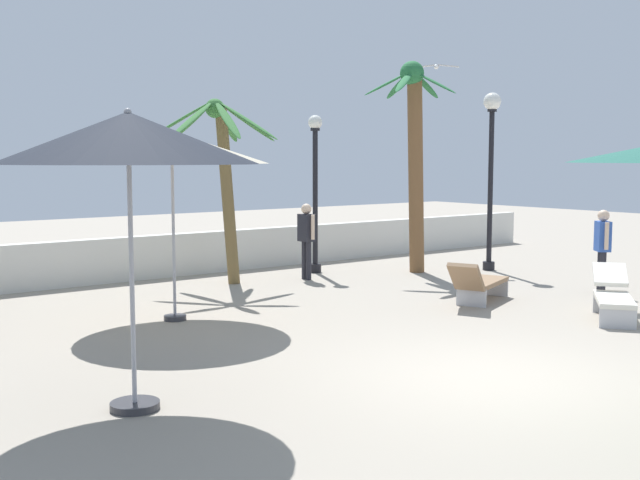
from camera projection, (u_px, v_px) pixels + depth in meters
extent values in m
plane|color=#9E9384|center=(497.00, 380.00, 9.43)|extent=(56.00, 56.00, 0.00)
cube|color=silver|center=(139.00, 258.00, 17.18)|extent=(25.20, 0.30, 0.95)
cylinder|color=#333338|center=(175.00, 318.00, 12.90)|extent=(0.37, 0.37, 0.08)
cylinder|color=#A5A5AD|center=(174.00, 241.00, 12.77)|extent=(0.05, 0.05, 2.61)
cone|color=#B7AD93|center=(172.00, 147.00, 12.61)|extent=(3.12, 3.12, 0.51)
sphere|color=#99999E|center=(171.00, 131.00, 12.59)|extent=(0.08, 0.08, 0.08)
cylinder|color=#333338|center=(135.00, 405.00, 8.32)|extent=(0.52, 0.52, 0.08)
cylinder|color=#A5A5AD|center=(132.00, 286.00, 8.18)|extent=(0.05, 0.05, 2.63)
cone|color=black|center=(128.00, 138.00, 8.03)|extent=(2.68, 2.68, 0.53)
sphere|color=#99999E|center=(128.00, 112.00, 8.00)|extent=(0.08, 0.08, 0.08)
cylinder|color=brown|center=(228.00, 197.00, 16.42)|extent=(0.52, 0.25, 3.67)
sphere|color=#347033|center=(215.00, 108.00, 16.06)|extent=(0.40, 0.40, 0.40)
ellipsoid|color=#347033|center=(248.00, 122.00, 16.52)|extent=(1.36, 0.27, 0.82)
ellipsoid|color=#347033|center=(227.00, 123.00, 16.83)|extent=(1.15, 1.03, 0.82)
ellipsoid|color=#347033|center=(190.00, 123.00, 16.57)|extent=(0.50, 1.36, 0.82)
ellipsoid|color=#347033|center=(178.00, 121.00, 16.05)|extent=(1.21, 0.94, 0.82)
ellipsoid|color=#347033|center=(191.00, 120.00, 15.43)|extent=(1.32, 0.71, 0.82)
ellipsoid|color=#347033|center=(228.00, 120.00, 15.41)|extent=(0.46, 1.36, 0.82)
ellipsoid|color=#347033|center=(248.00, 121.00, 15.79)|extent=(0.83, 1.27, 0.82)
cylinder|color=brown|center=(416.00, 174.00, 18.08)|extent=(0.50, 0.34, 4.57)
sphere|color=#276C3B|center=(412.00, 73.00, 17.75)|extent=(0.55, 0.55, 0.55)
ellipsoid|color=#276C3B|center=(426.00, 86.00, 18.20)|extent=(1.06, 0.40, 0.58)
ellipsoid|color=#276C3B|center=(399.00, 86.00, 18.28)|extent=(0.41, 1.06, 0.58)
ellipsoid|color=#276C3B|center=(387.00, 84.00, 17.75)|extent=(0.96, 0.77, 0.58)
ellipsoid|color=#276C3B|center=(404.00, 82.00, 17.25)|extent=(1.01, 0.67, 0.58)
ellipsoid|color=#276C3B|center=(435.00, 82.00, 17.46)|extent=(0.54, 1.05, 0.58)
cylinder|color=black|center=(315.00, 268.00, 18.29)|extent=(0.28, 0.28, 0.20)
cylinder|color=black|center=(315.00, 202.00, 18.13)|extent=(0.12, 0.12, 3.30)
cylinder|color=black|center=(315.00, 130.00, 17.96)|extent=(0.22, 0.22, 0.06)
sphere|color=white|center=(315.00, 122.00, 17.94)|extent=(0.33, 0.33, 0.33)
cylinder|color=black|center=(489.00, 266.00, 18.67)|extent=(0.28, 0.28, 0.20)
cylinder|color=black|center=(490.00, 191.00, 18.49)|extent=(0.12, 0.12, 3.75)
cylinder|color=black|center=(492.00, 110.00, 18.29)|extent=(0.22, 0.22, 0.06)
sphere|color=white|center=(492.00, 101.00, 18.27)|extent=(0.41, 0.41, 0.41)
cube|color=#B7B7BC|center=(494.00, 287.00, 15.18)|extent=(0.24, 0.52, 0.35)
cube|color=#B7B7BC|center=(471.00, 297.00, 14.06)|extent=(0.24, 0.52, 0.35)
cube|color=#8C6B4C|center=(483.00, 282.00, 14.61)|extent=(1.50, 1.03, 0.08)
cube|color=#8C6B4C|center=(466.00, 277.00, 13.78)|extent=(0.67, 0.70, 0.53)
cube|color=#B7B7BC|center=(618.00, 318.00, 12.22)|extent=(0.36, 0.46, 0.35)
cube|color=#B7B7BC|center=(610.00, 303.00, 13.47)|extent=(0.36, 0.46, 0.35)
cube|color=silver|center=(614.00, 299.00, 12.83)|extent=(1.45, 1.28, 0.08)
cube|color=silver|center=(610.00, 274.00, 13.60)|extent=(0.83, 0.82, 0.35)
cylinder|color=#26262D|center=(603.00, 273.00, 15.37)|extent=(0.12, 0.12, 0.83)
cylinder|color=#26262D|center=(600.00, 272.00, 15.53)|extent=(0.12, 0.12, 0.83)
cube|color=#3359B2|center=(603.00, 236.00, 15.37)|extent=(0.42, 0.43, 0.59)
sphere|color=beige|center=(604.00, 216.00, 15.33)|extent=(0.22, 0.22, 0.22)
cylinder|color=beige|center=(607.00, 236.00, 15.13)|extent=(0.08, 0.08, 0.53)
cylinder|color=beige|center=(599.00, 234.00, 15.61)|extent=(0.08, 0.08, 0.53)
cylinder|color=#26262D|center=(304.00, 260.00, 17.26)|extent=(0.12, 0.12, 0.84)
cylinder|color=#26262D|center=(309.00, 261.00, 17.13)|extent=(0.12, 0.12, 0.84)
cube|color=#26262D|center=(306.00, 228.00, 17.12)|extent=(0.25, 0.37, 0.60)
sphere|color=beige|center=(306.00, 209.00, 17.08)|extent=(0.23, 0.23, 0.23)
cylinder|color=beige|center=(300.00, 226.00, 17.31)|extent=(0.08, 0.08, 0.54)
cylinder|color=beige|center=(313.00, 227.00, 16.92)|extent=(0.08, 0.08, 0.54)
ellipsoid|color=white|center=(436.00, 67.00, 19.60)|extent=(0.32, 0.30, 0.12)
sphere|color=white|center=(437.00, 66.00, 19.76)|extent=(0.10, 0.10, 0.10)
cube|color=silver|center=(425.00, 66.00, 19.65)|extent=(0.47, 0.52, 0.09)
cube|color=silver|center=(448.00, 66.00, 19.54)|extent=(0.47, 0.52, 0.09)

